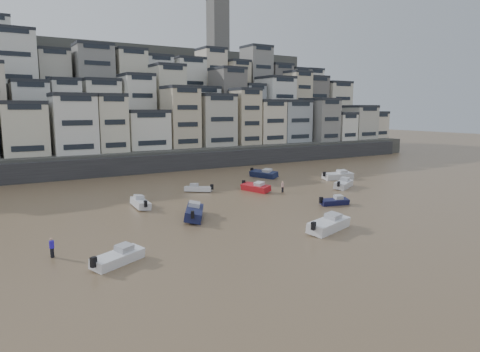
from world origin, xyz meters
TOP-DOWN VIEW (x-y plane):
  - ground at (0.00, 0.00)m, footprint 400.00×400.00m
  - harbor_wall at (10.00, 65.00)m, footprint 140.00×3.00m
  - hillside at (14.73, 104.84)m, footprint 141.04×66.00m
  - boat_a at (10.86, 15.40)m, footprint 6.85×4.03m
  - boat_b at (20.01, 24.07)m, footprint 4.42×2.40m
  - boat_c at (1.12, 27.43)m, footprint 4.97×6.74m
  - boat_d at (30.11, 32.55)m, footprint 6.18×4.65m
  - boat_e at (16.31, 37.40)m, footprint 3.03×5.74m
  - boat_f at (-2.36, 36.19)m, footprint 2.19×5.55m
  - boat_g at (35.46, 39.28)m, footprint 6.56×2.90m
  - boat_h at (8.66, 41.85)m, footprint 4.49×4.00m
  - boat_i at (25.05, 47.89)m, footprint 3.62×6.40m
  - boat_j at (-10.60, 17.20)m, footprint 5.38×3.87m
  - person_blue at (-14.97, 21.76)m, footprint 0.44×0.44m
  - person_pink at (19.36, 34.57)m, footprint 0.44×0.44m

SIDE VIEW (x-z plane):
  - ground at x=0.00m, z-range 0.00..0.00m
  - boat_b at x=20.01m, z-range 0.00..1.15m
  - boat_h at x=8.66m, z-range 0.00..1.24m
  - boat_j at x=-10.60m, z-range 0.00..1.41m
  - boat_f at x=-2.36m, z-range 0.00..1.48m
  - boat_e at x=16.31m, z-range 0.00..1.49m
  - boat_d at x=30.11m, z-range 0.00..1.63m
  - boat_i at x=25.05m, z-range 0.00..1.66m
  - boat_g at x=35.46m, z-range 0.00..1.73m
  - person_blue at x=-14.97m, z-range 0.00..1.74m
  - person_pink at x=19.36m, z-range 0.00..1.74m
  - boat_a at x=10.86m, z-range 0.00..1.77m
  - boat_c at x=1.12m, z-range 0.00..1.78m
  - harbor_wall at x=10.00m, z-range 0.00..3.50m
  - hillside at x=14.73m, z-range -11.99..38.01m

